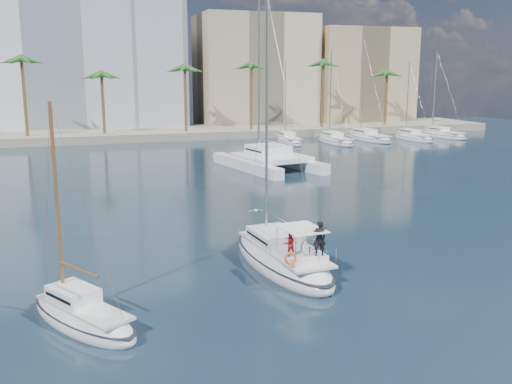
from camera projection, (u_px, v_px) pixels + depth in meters
name	position (u px, v px, depth m)	size (l,w,h in m)	color
ground	(254.00, 251.00, 33.15)	(160.00, 160.00, 0.00)	black
quay	(139.00, 134.00, 89.91)	(120.00, 14.00, 1.20)	gray
building_modern	(54.00, 48.00, 94.77)	(42.00, 16.00, 28.00)	white
building_beige	(254.00, 73.00, 102.85)	(20.00, 14.00, 20.00)	#C6B88E
building_tan_right	(359.00, 78.00, 107.10)	(18.00, 12.00, 18.00)	tan
palm_centre	(139.00, 71.00, 84.17)	(3.60, 3.60, 12.30)	brown
palm_right	(347.00, 71.00, 94.21)	(3.60, 3.60, 12.30)	brown
main_sloop	(282.00, 258.00, 30.44)	(4.10, 10.21, 14.79)	white
small_sloop	(82.00, 316.00, 23.52)	(5.28, 6.83, 9.65)	white
catamaran	(269.00, 158.00, 61.19)	(9.34, 14.50, 19.37)	white
seagull	(256.00, 210.00, 38.60)	(1.04, 0.45, 0.19)	silver
moored_yacht_a	(289.00, 143.00, 82.89)	(2.72, 9.35, 11.90)	white
moored_yacht_b	(335.00, 143.00, 82.94)	(3.14, 10.78, 13.72)	white
moored_yacht_c	(368.00, 140.00, 86.73)	(3.55, 12.21, 15.54)	white
moored_yacht_d	(413.00, 140.00, 86.78)	(2.72, 9.35, 11.90)	white
moored_yacht_e	(441.00, 137.00, 90.57)	(3.14, 10.78, 13.72)	white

